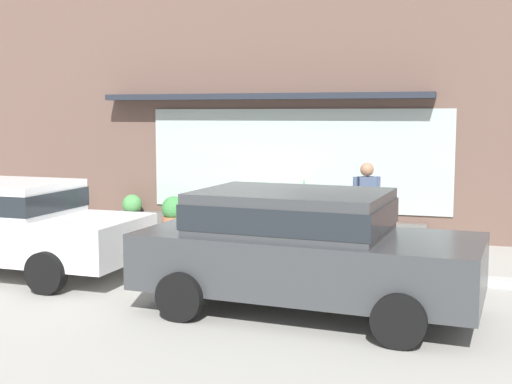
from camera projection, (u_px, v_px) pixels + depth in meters
name	position (u px, v px, depth m)	size (l,w,h in m)	color
ground_plane	(212.00, 263.00, 11.40)	(60.00, 60.00, 0.00)	#9E9B93
curb_strip	(208.00, 262.00, 11.21)	(14.00, 0.24, 0.12)	#B2B2AD
storefront	(267.00, 107.00, 14.12)	(14.00, 0.81, 5.37)	brown
fire_hydrant	(322.00, 236.00, 11.60)	(0.38, 0.34, 0.83)	#4C8C47
pedestrian_with_handbag	(368.00, 205.00, 11.31)	(0.61, 0.34, 1.69)	#333847
parked_car_white	(1.00, 221.00, 10.65)	(4.47, 2.02, 1.45)	white
parked_car_dark_gray	(302.00, 244.00, 8.54)	(4.35, 2.28, 1.53)	#383A3D
potted_plant_window_center	(174.00, 215.00, 14.31)	(0.51, 0.51, 0.77)	#9E6042
potted_plant_window_right	(74.00, 211.00, 15.29)	(0.34, 0.34, 0.59)	#9E6042
potted_plant_trailing_edge	(132.00, 211.00, 14.75)	(0.43, 0.43, 0.76)	#4C4C51
potted_plant_low_front	(229.00, 209.00, 14.17)	(0.54, 0.54, 0.90)	#B7B2A3
potted_plant_window_left	(304.00, 211.00, 13.39)	(0.29, 0.29, 1.24)	#B7B2A3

